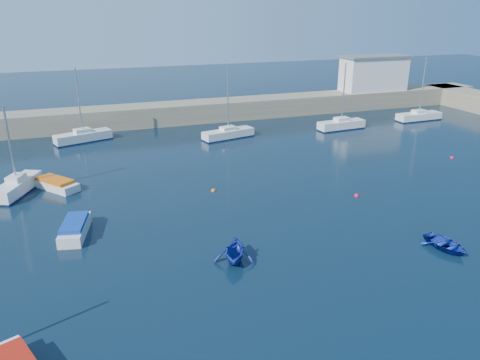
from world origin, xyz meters
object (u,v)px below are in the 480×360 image
object	(u,v)px
dinghy_center	(446,244)
sailboat_3	(17,186)
sailboat_6	(228,134)
dinghy_left	(235,250)
motorboat_2	(56,184)
harbor_office	(374,74)
sailboat_5	(83,137)
motorboat_1	(75,228)
sailboat_8	(419,116)
sailboat_7	(341,125)

from	to	relation	value
dinghy_center	sailboat_3	bearing A→B (deg)	136.02
sailboat_6	dinghy_left	xyz separation A→B (m)	(-8.71, -27.71, 0.22)
dinghy_left	motorboat_2	bearing A→B (deg)	146.28
harbor_office	sailboat_6	xyz separation A→B (m)	(-27.00, -10.14, -4.53)
sailboat_5	sailboat_6	distance (m)	17.03
motorboat_1	motorboat_2	world-z (taller)	motorboat_1
sailboat_5	motorboat_2	size ratio (longest dim) A/B	1.88
dinghy_left	sailboat_8	bearing A→B (deg)	61.26
sailboat_8	dinghy_left	size ratio (longest dim) A/B	2.89
sailboat_3	dinghy_center	xyz separation A→B (m)	(27.16, -19.93, -0.33)
dinghy_center	dinghy_left	xyz separation A→B (m)	(-13.51, 3.10, 0.46)
motorboat_1	motorboat_2	xyz separation A→B (m)	(-1.39, 9.76, -0.06)
sailboat_6	dinghy_left	size ratio (longest dim) A/B	2.81
sailboat_3	sailboat_8	size ratio (longest dim) A/B	0.88
dinghy_center	dinghy_left	world-z (taller)	dinghy_left
harbor_office	sailboat_7	world-z (taller)	sailboat_7
harbor_office	sailboat_3	world-z (taller)	harbor_office
sailboat_3	harbor_office	bearing A→B (deg)	47.97
sailboat_3	sailboat_7	size ratio (longest dim) A/B	0.90
sailboat_5	sailboat_7	xyz separation A→B (m)	(31.61, -4.96, -0.01)
sailboat_3	sailboat_8	world-z (taller)	sailboat_8
harbor_office	sailboat_3	bearing A→B (deg)	-156.93
sailboat_3	motorboat_2	distance (m)	3.00
motorboat_1	dinghy_center	size ratio (longest dim) A/B	1.47
harbor_office	motorboat_2	world-z (taller)	harbor_office
motorboat_1	dinghy_left	world-z (taller)	dinghy_left
dinghy_center	dinghy_left	size ratio (longest dim) A/B	1.04
harbor_office	dinghy_center	world-z (taller)	harbor_office
sailboat_8	motorboat_2	world-z (taller)	sailboat_8
dinghy_left	sailboat_5	bearing A→B (deg)	127.82
dinghy_left	motorboat_1	bearing A→B (deg)	166.33
harbor_office	dinghy_center	size ratio (longest dim) A/B	3.22
sailboat_7	dinghy_left	bearing A→B (deg)	133.73
harbor_office	sailboat_6	world-z (taller)	sailboat_6
sailboat_3	dinghy_left	size ratio (longest dim) A/B	2.54
motorboat_1	motorboat_2	bearing A→B (deg)	110.24
dinghy_center	motorboat_1	bearing A→B (deg)	148.00
motorboat_2	dinghy_left	world-z (taller)	dinghy_left
sailboat_3	sailboat_8	bearing A→B (deg)	37.18
sailboat_7	sailboat_8	xyz separation A→B (m)	(12.84, 0.82, -0.04)
sailboat_5	motorboat_1	distance (m)	24.78
sailboat_5	sailboat_6	size ratio (longest dim) A/B	1.02
harbor_office	sailboat_6	size ratio (longest dim) A/B	1.20
sailboat_6	sailboat_5	bearing A→B (deg)	62.65
sailboat_3	sailboat_5	world-z (taller)	sailboat_5
dinghy_left	harbor_office	bearing A→B (deg)	70.78
sailboat_3	motorboat_1	size ratio (longest dim) A/B	1.66
sailboat_3	sailboat_6	size ratio (longest dim) A/B	0.90
sailboat_5	dinghy_center	world-z (taller)	sailboat_5
harbor_office	motorboat_2	bearing A→B (deg)	-155.73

